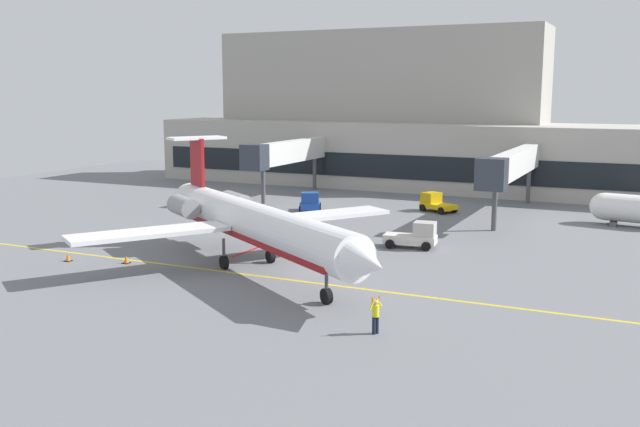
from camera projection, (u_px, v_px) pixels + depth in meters
name	position (u px, v px, depth m)	size (l,w,h in m)	color
ground	(283.00, 279.00, 45.85)	(120.00, 120.00, 0.11)	slate
terminal_building	(419.00, 126.00, 89.15)	(74.13, 13.36, 19.30)	#ADA89E
jet_bridge_west	(512.00, 165.00, 66.92)	(2.40, 21.06, 6.32)	silver
jet_bridge_east	(285.00, 153.00, 79.57)	(2.40, 16.58, 6.37)	silver
regional_jet	(251.00, 222.00, 47.99)	(25.75, 20.73, 8.27)	white
baggage_tug	(310.00, 203.00, 70.80)	(3.21, 3.77, 2.02)	#1E4CB2
pushback_tractor	(415.00, 236.00, 54.44)	(4.08, 2.23, 2.04)	silver
belt_loader	(436.00, 203.00, 71.09)	(3.93, 3.31, 1.83)	#E5B20C
fuel_tank	(632.00, 209.00, 63.08)	(7.20, 3.15, 2.79)	white
marshaller	(376.00, 315.00, 35.14)	(0.47, 0.78, 1.90)	#191E33
safety_cone_alpha	(68.00, 258.00, 50.33)	(0.47, 0.47, 0.55)	orange
safety_cone_bravo	(317.00, 255.00, 51.21)	(0.47, 0.47, 0.55)	orange
safety_cone_charlie	(255.00, 235.00, 58.18)	(0.47, 0.47, 0.55)	orange
safety_cone_delta	(126.00, 260.00, 49.70)	(0.47, 0.47, 0.55)	orange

